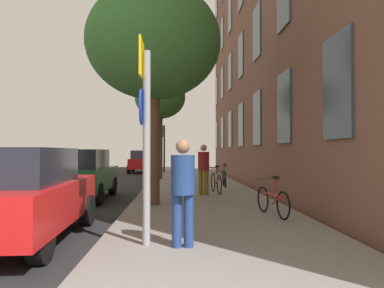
% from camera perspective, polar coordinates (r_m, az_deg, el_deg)
% --- Properties ---
extents(ground_plane, '(41.80, 41.80, 0.00)m').
position_cam_1_polar(ground_plane, '(16.81, -11.67, -6.47)').
color(ground_plane, '#332D28').
extents(road_asphalt, '(7.00, 38.00, 0.01)m').
position_cam_1_polar(road_asphalt, '(17.27, -18.61, -6.27)').
color(road_asphalt, '#232326').
rests_on(road_asphalt, ground).
extents(sidewalk, '(4.20, 38.00, 0.12)m').
position_cam_1_polar(sidewalk, '(16.62, 0.41, -6.35)').
color(sidewalk, gray).
rests_on(sidewalk, ground).
extents(building_facade, '(0.56, 27.00, 14.48)m').
position_cam_1_polar(building_facade, '(17.35, 9.52, 18.01)').
color(building_facade, brown).
rests_on(building_facade, ground).
extents(sign_post, '(0.16, 0.60, 3.19)m').
position_cam_1_polar(sign_post, '(5.83, -7.24, 2.69)').
color(sign_post, gray).
rests_on(sign_post, sidewalk).
extents(traffic_light, '(0.43, 0.24, 3.31)m').
position_cam_1_polar(traffic_light, '(26.38, -4.52, 0.66)').
color(traffic_light, black).
rests_on(traffic_light, sidewalk).
extents(tree_near, '(3.70, 3.70, 6.03)m').
position_cam_1_polar(tree_near, '(10.63, -5.94, 15.14)').
color(tree_near, brown).
rests_on(tree_near, sidewalk).
extents(tree_far, '(2.66, 2.66, 5.43)m').
position_cam_1_polar(tree_far, '(19.70, -4.92, 7.06)').
color(tree_far, brown).
rests_on(tree_far, sidewalk).
extents(bicycle_0, '(0.47, 1.65, 0.90)m').
position_cam_1_polar(bicycle_0, '(8.62, 12.29, -8.45)').
color(bicycle_0, black).
rests_on(bicycle_0, sidewalk).
extents(bicycle_1, '(0.42, 1.70, 0.97)m').
position_cam_1_polar(bicycle_1, '(13.01, 3.73, -5.86)').
color(bicycle_1, black).
rests_on(bicycle_1, sidewalk).
extents(bicycle_2, '(0.42, 1.62, 0.95)m').
position_cam_1_polar(bicycle_2, '(15.15, 4.98, -5.22)').
color(bicycle_2, black).
rests_on(bicycle_2, sidewalk).
extents(bicycle_3, '(0.42, 1.58, 0.89)m').
position_cam_1_polar(bicycle_3, '(16.70, 2.19, -4.93)').
color(bicycle_3, black).
rests_on(bicycle_3, sidewalk).
extents(pedestrian_0, '(0.50, 0.50, 1.63)m').
position_cam_1_polar(pedestrian_0, '(5.66, -1.44, -6.39)').
color(pedestrian_0, navy).
rests_on(pedestrian_0, sidewalk).
extents(pedestrian_1, '(0.46, 0.46, 1.68)m').
position_cam_1_polar(pedestrian_1, '(12.42, 1.79, -3.40)').
color(pedestrian_1, olive).
rests_on(pedestrian_1, sidewalk).
extents(car_0, '(1.91, 4.23, 1.62)m').
position_cam_1_polar(car_0, '(7.08, -24.79, -6.95)').
color(car_0, red).
rests_on(car_0, road_asphalt).
extents(car_1, '(1.78, 3.92, 1.62)m').
position_cam_1_polar(car_1, '(12.50, -16.64, -4.44)').
color(car_1, '#19662D').
rests_on(car_1, road_asphalt).
extents(car_2, '(2.04, 4.00, 1.62)m').
position_cam_1_polar(car_2, '(27.42, -7.58, -2.64)').
color(car_2, red).
rests_on(car_2, road_asphalt).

